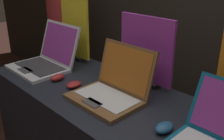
# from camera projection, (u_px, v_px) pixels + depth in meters

# --- Properties ---
(laptop_front) EXTENTS (0.39, 0.37, 0.28)m
(laptop_front) POSITION_uv_depth(u_px,v_px,m) (46.00, 58.00, 1.77)
(laptop_front) COLOR #B7B7BC
(laptop_front) RESTS_ON display_counter
(mouse_front) EXTENTS (0.06, 0.10, 0.04)m
(mouse_front) POSITION_uv_depth(u_px,v_px,m) (58.00, 77.00, 1.58)
(mouse_front) COLOR maroon
(mouse_front) RESTS_ON display_counter
(promo_stand_front) EXTENTS (0.28, 0.07, 0.47)m
(promo_stand_front) POSITION_uv_depth(u_px,v_px,m) (75.00, 29.00, 1.87)
(promo_stand_front) COLOR black
(promo_stand_front) RESTS_ON display_counter
(laptop_middle) EXTENTS (0.36, 0.33, 0.26)m
(laptop_middle) POSITION_uv_depth(u_px,v_px,m) (113.00, 87.00, 1.36)
(laptop_middle) COLOR brown
(laptop_middle) RESTS_ON display_counter
(mouse_middle) EXTENTS (0.07, 0.09, 0.03)m
(mouse_middle) POSITION_uv_depth(u_px,v_px,m) (74.00, 85.00, 1.49)
(mouse_middle) COLOR maroon
(mouse_middle) RESTS_ON display_counter
(promo_stand_middle) EXTENTS (0.36, 0.07, 0.40)m
(promo_stand_middle) POSITION_uv_depth(u_px,v_px,m) (146.00, 53.00, 1.48)
(promo_stand_middle) COLOR black
(promo_stand_middle) RESTS_ON display_counter
(laptop_back) EXTENTS (0.34, 0.33, 0.24)m
(laptop_back) POSITION_uv_depth(u_px,v_px,m) (220.00, 140.00, 0.96)
(laptop_back) COLOR #0F5170
(laptop_back) RESTS_ON display_counter
(mouse_back) EXTENTS (0.06, 0.09, 0.04)m
(mouse_back) POSITION_uv_depth(u_px,v_px,m) (164.00, 128.00, 1.09)
(mouse_back) COLOR navy
(mouse_back) RESTS_ON display_counter
(person_bystander) EXTENTS (0.31, 0.31, 1.65)m
(person_bystander) POSITION_uv_depth(u_px,v_px,m) (66.00, 43.00, 2.64)
(person_bystander) COLOR #282833
(person_bystander) RESTS_ON ground_plane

